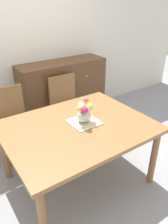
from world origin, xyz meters
The scene contains 8 objects.
ground_plane centered at (0.00, 0.00, 0.00)m, with size 12.00×12.00×0.00m, color #939399.
back_wall centered at (0.00, 1.60, 1.40)m, with size 7.00×0.10×2.80m, color silver.
dining_table centered at (0.00, 0.00, 0.64)m, with size 1.46×1.15×0.72m.
chair_left centered at (-0.40, 0.91, 0.52)m, with size 0.42×0.42×0.90m.
chair_right centered at (0.40, 0.91, 0.52)m, with size 0.42×0.42×0.90m.
dresser centered at (0.59, 1.33, 0.50)m, with size 1.40×0.47×1.00m.
placemat centered at (0.09, 0.01, 0.73)m, with size 0.29×0.29×0.01m, color #CCB789.
flower_vase centered at (0.09, 0.00, 0.84)m, with size 0.20×0.19×0.26m.
Camera 1 is at (-1.03, -1.60, 1.87)m, focal length 35.23 mm.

